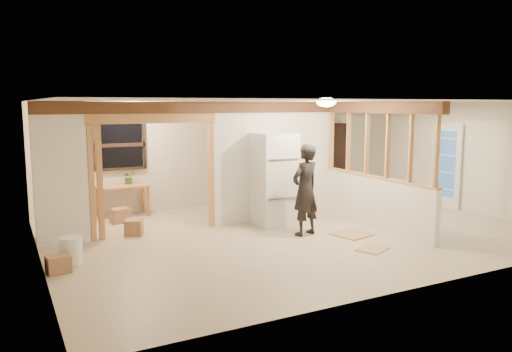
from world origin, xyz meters
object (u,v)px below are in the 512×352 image
refrigerator (274,179)px  shop_vac (53,220)px  work_table (123,201)px  bookshelf (329,160)px  woman (305,190)px

refrigerator → shop_vac: 4.26m
refrigerator → work_table: refrigerator is taller
work_table → bookshelf: (5.53, 0.09, 0.62)m
shop_vac → bookshelf: 7.22m
refrigerator → bookshelf: (2.96, 2.25, 0.03)m
work_table → shop_vac: size_ratio=1.67×
work_table → woman: bearing=-48.3°
refrigerator → woman: (0.11, -0.99, -0.07)m
refrigerator → bookshelf: bearing=37.3°
woman → work_table: size_ratio=1.56×
woman → work_table: woman is taller
woman → bookshelf: 4.32m
work_table → shop_vac: bearing=-140.6°
woman → shop_vac: bearing=-41.2°
woman → work_table: 4.17m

